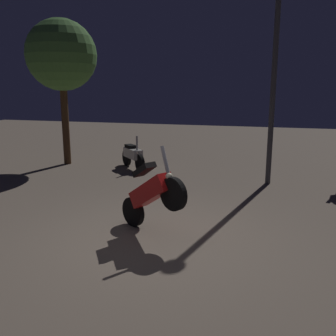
% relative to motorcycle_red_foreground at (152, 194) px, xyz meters
% --- Properties ---
extents(ground_plane, '(40.00, 40.00, 0.00)m').
position_rel_motorcycle_red_foreground_xyz_m(ground_plane, '(0.09, -0.22, -0.74)').
color(ground_plane, '#756656').
extents(motorcycle_red_foreground, '(1.47, 0.94, 1.63)m').
position_rel_motorcycle_red_foreground_xyz_m(motorcycle_red_foreground, '(0.00, 0.00, 0.00)').
color(motorcycle_red_foreground, black).
rests_on(motorcycle_red_foreground, ground_plane).
extents(motorcycle_white_parked_left, '(1.24, 1.25, 1.11)m').
position_rel_motorcycle_red_foreground_xyz_m(motorcycle_white_parked_left, '(-2.37, 4.98, -0.31)').
color(motorcycle_white_parked_left, black).
rests_on(motorcycle_white_parked_left, ground_plane).
extents(streetlamp_near, '(0.36, 0.36, 5.81)m').
position_rel_motorcycle_red_foreground_xyz_m(streetlamp_near, '(1.88, 4.28, 2.87)').
color(streetlamp_near, '#38383D').
rests_on(streetlamp_near, ground_plane).
extents(tree_left_bg, '(2.30, 2.30, 4.77)m').
position_rel_motorcycle_red_foreground_xyz_m(tree_left_bg, '(-4.85, 5.09, 2.84)').
color(tree_left_bg, '#4C331E').
rests_on(tree_left_bg, ground_plane).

